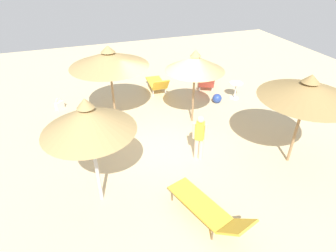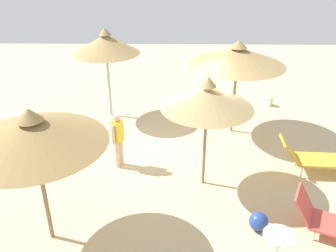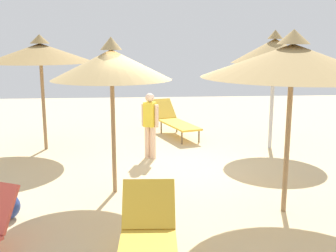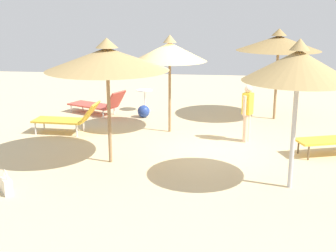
% 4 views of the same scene
% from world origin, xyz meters
% --- Properties ---
extents(ground, '(24.00, 24.00, 0.10)m').
position_xyz_m(ground, '(0.00, 0.00, -0.05)').
color(ground, beige).
extents(parasol_umbrella_center, '(2.06, 2.06, 2.74)m').
position_xyz_m(parasol_umbrella_center, '(-1.16, -0.63, 2.28)').
color(parasol_umbrella_center, olive).
rests_on(parasol_umbrella_center, ground).
extents(parasol_umbrella_back, '(2.74, 2.74, 2.84)m').
position_xyz_m(parasol_umbrella_back, '(1.57, -1.71, 2.39)').
color(parasol_umbrella_back, olive).
rests_on(parasol_umbrella_back, ground).
extents(parasol_umbrella_far_right, '(2.11, 2.11, 2.94)m').
position_xyz_m(parasol_umbrella_far_right, '(2.64, 2.20, 2.43)').
color(parasol_umbrella_far_right, '#B2B2B7').
rests_on(parasol_umbrella_far_right, ground).
extents(parasol_umbrella_near_left, '(2.59, 2.59, 2.83)m').
position_xyz_m(parasol_umbrella_near_left, '(-3.03, 2.51, 2.39)').
color(parasol_umbrella_near_left, olive).
rests_on(parasol_umbrella_near_left, ground).
extents(lounge_chair_near_right, '(1.28, 2.36, 0.93)m').
position_xyz_m(lounge_chair_near_right, '(0.35, 3.80, 0.45)').
color(lounge_chair_near_right, gold).
rests_on(lounge_chair_near_right, ground).
extents(lounge_chair_front, '(0.77, 1.89, 0.91)m').
position_xyz_m(lounge_chair_front, '(-0.65, -3.45, 0.44)').
color(lounge_chair_front, gold).
rests_on(lounge_chair_front, ground).
extents(person_standing_far_left, '(0.38, 0.31, 1.52)m').
position_xyz_m(person_standing_far_left, '(-0.44, 1.50, 0.84)').
color(person_standing_far_left, beige).
rests_on(person_standing_far_left, ground).
extents(handbag, '(0.38, 0.36, 0.49)m').
position_xyz_m(handbag, '(3.59, -3.27, 0.17)').
color(handbag, beige).
rests_on(handbag, ground).
extents(side_table_round, '(0.57, 0.57, 0.73)m').
position_xyz_m(side_table_round, '(-3.67, -1.77, 0.50)').
color(side_table_round, silver).
rests_on(side_table_round, ground).
extents(beach_ball, '(0.40, 0.40, 0.40)m').
position_xyz_m(beach_ball, '(-2.74, -1.66, 0.20)').
color(beach_ball, navy).
rests_on(beach_ball, ground).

